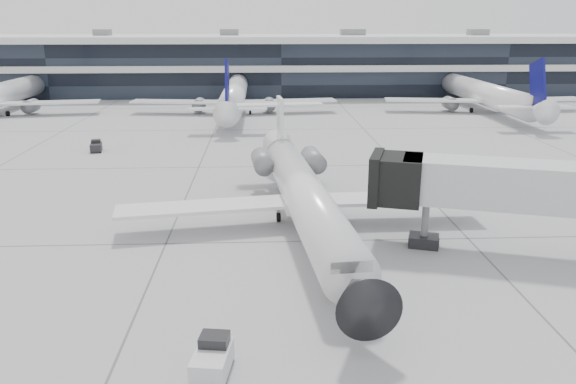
{
  "coord_description": "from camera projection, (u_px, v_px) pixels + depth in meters",
  "views": [
    {
      "loc": [
        -3.6,
        -34.28,
        13.87
      ],
      "look_at": [
        -1.91,
        2.66,
        2.6
      ],
      "focal_mm": 35.0,
      "sensor_mm": 36.0,
      "label": 1
    }
  ],
  "objects": [
    {
      "name": "baggage_tug",
      "position": [
        212.0,
        359.0,
        22.91
      ],
      "size": [
        1.71,
        2.53,
        1.5
      ],
      "rotation": [
        0.0,
        0.0,
        -0.14
      ],
      "color": "silver",
      "rests_on": "ground"
    },
    {
      "name": "terminal",
      "position": [
        280.0,
        67.0,
        113.86
      ],
      "size": [
        170.0,
        22.0,
        10.0
      ],
      "primitive_type": "cube",
      "color": "black",
      "rests_on": "ground"
    },
    {
      "name": "far_tug",
      "position": [
        96.0,
        146.0,
        62.32
      ],
      "size": [
        1.52,
        2.17,
        1.27
      ],
      "rotation": [
        0.0,
        0.0,
        0.19
      ],
      "color": "black",
      "rests_on": "ground"
    },
    {
      "name": "regional_jet",
      "position": [
        303.0,
        192.0,
        38.93
      ],
      "size": [
        25.72,
        32.13,
        7.41
      ],
      "rotation": [
        0.0,
        0.0,
        0.09
      ],
      "color": "white",
      "rests_on": "ground"
    },
    {
      "name": "jet_bridge",
      "position": [
        546.0,
        188.0,
        33.22
      ],
      "size": [
        18.49,
        8.62,
        6.04
      ],
      "rotation": [
        0.0,
        0.0,
        -0.3
      ],
      "color": "#B4B7B9",
      "rests_on": "ground"
    },
    {
      "name": "ground",
      "position": [
        319.0,
        241.0,
        36.96
      ],
      "size": [
        220.0,
        220.0,
        0.0
      ],
      "primitive_type": "plane",
      "color": "#9C9C9E",
      "rests_on": "ground"
    },
    {
      "name": "bg_jet_center",
      "position": [
        235.0,
        112.0,
        89.17
      ],
      "size": [
        32.0,
        40.0,
        9.6
      ],
      "primitive_type": null,
      "color": "white",
      "rests_on": "ground"
    },
    {
      "name": "traffic_cone",
      "position": [
        252.0,
        206.0,
        43.11
      ],
      "size": [
        0.49,
        0.49,
        0.57
      ],
      "rotation": [
        0.0,
        0.0,
        -0.33
      ],
      "color": "#E9540C",
      "rests_on": "ground"
    },
    {
      "name": "bg_jet_right",
      "position": [
        482.0,
        111.0,
        90.92
      ],
      "size": [
        32.0,
        40.0,
        9.6
      ],
      "primitive_type": null,
      "color": "white",
      "rests_on": "ground"
    }
  ]
}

